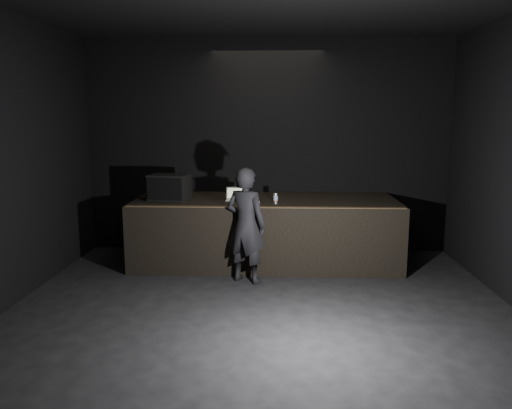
{
  "coord_description": "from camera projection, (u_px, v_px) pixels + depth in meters",
  "views": [
    {
      "loc": [
        0.17,
        -4.82,
        2.25
      ],
      "look_at": [
        -0.13,
        2.3,
        0.99
      ],
      "focal_mm": 35.0,
      "sensor_mm": 36.0,
      "label": 1
    }
  ],
  "objects": [
    {
      "name": "beer_can",
      "position": [
        276.0,
        198.0,
        7.25
      ],
      "size": [
        0.07,
        0.07,
        0.16
      ],
      "color": "silver",
      "rests_on": "stage_riser"
    },
    {
      "name": "person",
      "position": [
        246.0,
        225.0,
        6.77
      ],
      "size": [
        0.68,
        0.59,
        1.59
      ],
      "primitive_type": "imported",
      "rotation": [
        0.0,
        0.0,
        2.71
      ],
      "color": "black",
      "rests_on": "ground"
    },
    {
      "name": "plastic_cup",
      "position": [
        246.0,
        194.0,
        7.88
      ],
      "size": [
        0.07,
        0.07,
        0.09
      ],
      "primitive_type": "cylinder",
      "color": "white",
      "rests_on": "stage_riser"
    },
    {
      "name": "wii_remote",
      "position": [
        255.0,
        202.0,
        7.32
      ],
      "size": [
        0.13,
        0.16,
        0.03
      ],
      "primitive_type": "cube",
      "rotation": [
        0.0,
        0.0,
        0.61
      ],
      "color": "white",
      "rests_on": "stage_riser"
    },
    {
      "name": "cable",
      "position": [
        163.0,
        194.0,
        8.15
      ],
      "size": [
        0.77,
        0.48,
        0.02
      ],
      "primitive_type": "cylinder",
      "rotation": [
        0.0,
        1.57,
        0.55
      ],
      "color": "black",
      "rests_on": "stage_riser"
    },
    {
      "name": "riser_lip",
      "position": [
        264.0,
        207.0,
        6.96
      ],
      "size": [
        3.92,
        0.1,
        0.01
      ],
      "primitive_type": "cube",
      "color": "brown",
      "rests_on": "stage_riser"
    },
    {
      "name": "stage_monitor",
      "position": [
        169.0,
        187.0,
        7.56
      ],
      "size": [
        0.63,
        0.5,
        0.39
      ],
      "rotation": [
        0.0,
        0.0,
        -0.14
      ],
      "color": "black",
      "rests_on": "stage_riser"
    },
    {
      "name": "stage_riser",
      "position": [
        265.0,
        231.0,
        7.74
      ],
      "size": [
        4.0,
        1.5,
        1.0
      ],
      "primitive_type": "cube",
      "color": "black",
      "rests_on": "ground"
    },
    {
      "name": "laptop",
      "position": [
        235.0,
        197.0,
        7.52
      ],
      "size": [
        0.28,
        0.25,
        0.19
      ],
      "rotation": [
        0.0,
        0.0,
        0.0
      ],
      "color": "silver",
      "rests_on": "stage_riser"
    },
    {
      "name": "room_walls",
      "position": [
        260.0,
        140.0,
        4.79
      ],
      "size": [
        6.1,
        7.1,
        3.52
      ],
      "color": "black",
      "rests_on": "ground"
    },
    {
      "name": "ground",
      "position": [
        259.0,
        338.0,
        5.14
      ],
      "size": [
        7.0,
        7.0,
        0.0
      ],
      "primitive_type": "plane",
      "color": "black",
      "rests_on": "ground"
    }
  ]
}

